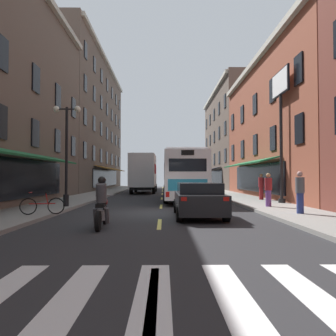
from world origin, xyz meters
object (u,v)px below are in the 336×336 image
box_truck (144,173)px  bicycle_near (42,205)px  pedestrian_mid (300,192)px  sedan_mid (150,184)px  motorcycle_rider (102,206)px  sedan_near (198,199)px  pedestrian_rear (268,189)px  street_lamp_twin (67,150)px  transit_bus (182,176)px  pedestrian_far (261,186)px  billboard_sign (281,104)px

box_truck → bicycle_near: bearing=-98.2°
bicycle_near → pedestrian_mid: bearing=1.1°
sedan_mid → motorcycle_rider: bearing=-90.0°
sedan_near → pedestrian_mid: size_ratio=2.47×
pedestrian_rear → street_lamp_twin: (-10.37, 0.29, 2.00)m
transit_bus → sedan_mid: 21.43m
motorcycle_rider → pedestrian_far: pedestrian_far is taller
sedan_mid → pedestrian_rear: 28.93m
box_truck → motorcycle_rider: size_ratio=3.70×
box_truck → pedestrian_far: bearing=-52.9°
transit_bus → pedestrian_rear: 7.96m
sedan_near → bicycle_near: (-6.29, -0.20, -0.22)m
motorcycle_rider → bicycle_near: (-2.86, 2.46, -0.21)m
pedestrian_rear → street_lamp_twin: 10.56m
pedestrian_far → pedestrian_rear: bearing=-40.9°
billboard_sign → pedestrian_mid: 7.40m
transit_bus → motorcycle_rider: 13.04m
box_truck → sedan_mid: bearing=89.7°
sedan_near → pedestrian_rear: size_ratio=2.53×
box_truck → sedan_near: 19.64m
box_truck → sedan_mid: size_ratio=1.63×
pedestrian_rear → billboard_sign: bearing=-133.3°
pedestrian_mid → pedestrian_far: pedestrian_mid is taller
billboard_sign → box_truck: bearing=122.8°
motorcycle_rider → street_lamp_twin: 7.12m
sedan_near → pedestrian_rear: bearing=38.1°
billboard_sign → sedan_near: (-5.48, -5.39, -5.22)m
sedan_near → motorcycle_rider: 4.34m
street_lamp_twin → transit_bus: bearing=45.9°
transit_bus → pedestrian_far: (5.20, -1.93, -0.72)m
box_truck → sedan_mid: 11.84m
motorcycle_rider → street_lamp_twin: bearing=116.7°
motorcycle_rider → pedestrian_rear: (7.34, 5.73, 0.30)m
billboard_sign → motorcycle_rider: bearing=-137.9°
sedan_mid → pedestrian_mid: 31.98m
pedestrian_far → street_lamp_twin: street_lamp_twin is taller
box_truck → motorcycle_rider: 21.99m
bicycle_near → sedan_mid: bearing=84.8°
sedan_mid → motorcycle_rider: size_ratio=2.27×
billboard_sign → sedan_mid: billboard_sign is taller
pedestrian_far → pedestrian_rear: (-1.17, -4.90, -0.01)m
billboard_sign → transit_bus: size_ratio=0.68×
motorcycle_rider → pedestrian_rear: size_ratio=1.22×
sedan_near → sedan_mid: bearing=96.3°
transit_bus → box_truck: box_truck is taller
pedestrian_far → street_lamp_twin: bearing=-95.7°
motorcycle_rider → bicycle_near: bearing=139.3°
pedestrian_rear → street_lamp_twin: bearing=-10.9°
street_lamp_twin → pedestrian_far: bearing=21.8°
transit_bus → pedestrian_rear: transit_bus is taller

